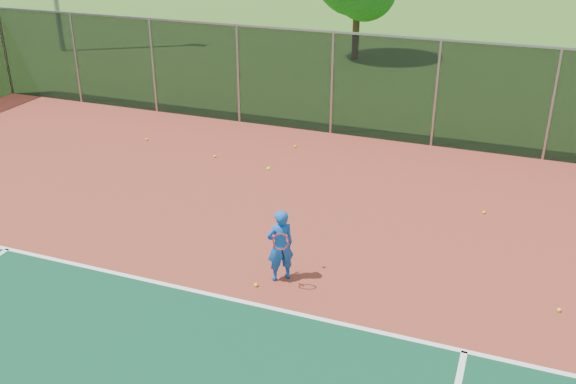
{
  "coord_description": "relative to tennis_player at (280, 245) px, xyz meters",
  "views": [
    {
      "loc": [
        2.27,
        -5.49,
        6.5
      ],
      "look_at": [
        -1.71,
        5.0,
        1.3
      ],
      "focal_mm": 40.0,
      "sensor_mm": 36.0,
      "label": 1
    }
  ],
  "objects": [
    {
      "name": "fence_back",
      "position": [
        1.46,
        8.06,
        0.83
      ],
      "size": [
        30.0,
        0.06,
        3.03
      ],
      "color": "black",
      "rests_on": "court_apron"
    },
    {
      "name": "practice_ball_1",
      "position": [
        -0.32,
        -0.4,
        -0.68
      ],
      "size": [
        0.07,
        0.07,
        0.07
      ],
      "primitive_type": "sphere",
      "color": "yellow",
      "rests_on": "court_apron"
    },
    {
      "name": "practice_ball_3",
      "position": [
        4.85,
        0.72,
        -0.68
      ],
      "size": [
        0.07,
        0.07,
        0.07
      ],
      "primitive_type": "sphere",
      "color": "yellow",
      "rests_on": "court_apron"
    },
    {
      "name": "tennis_player",
      "position": [
        0.0,
        0.0,
        0.0
      ],
      "size": [
        0.61,
        0.71,
        2.18
      ],
      "color": "#134EB3",
      "rests_on": "court_apron"
    },
    {
      "name": "practice_ball_0",
      "position": [
        -6.35,
        5.53,
        -0.68
      ],
      "size": [
        0.07,
        0.07,
        0.07
      ],
      "primitive_type": "sphere",
      "color": "yellow",
      "rests_on": "court_apron"
    },
    {
      "name": "practice_ball_7",
      "position": [
        -2.11,
        6.53,
        -0.68
      ],
      "size": [
        0.07,
        0.07,
        0.07
      ],
      "primitive_type": "sphere",
      "color": "yellow",
      "rests_on": "court_apron"
    },
    {
      "name": "practice_ball_2",
      "position": [
        -3.9,
        5.03,
        -0.68
      ],
      "size": [
        0.07,
        0.07,
        0.07
      ],
      "primitive_type": "sphere",
      "color": "yellow",
      "rests_on": "court_apron"
    },
    {
      "name": "practice_ball_5",
      "position": [
        3.29,
        4.12,
        -0.68
      ],
      "size": [
        0.07,
        0.07,
        0.07
      ],
      "primitive_type": "sphere",
      "color": "yellow",
      "rests_on": "court_apron"
    },
    {
      "name": "court_apron",
      "position": [
        1.46,
        -1.94,
        -0.72
      ],
      "size": [
        30.0,
        20.0,
        0.02
      ],
      "primitive_type": "cube",
      "color": "maroon",
      "rests_on": "ground"
    }
  ]
}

